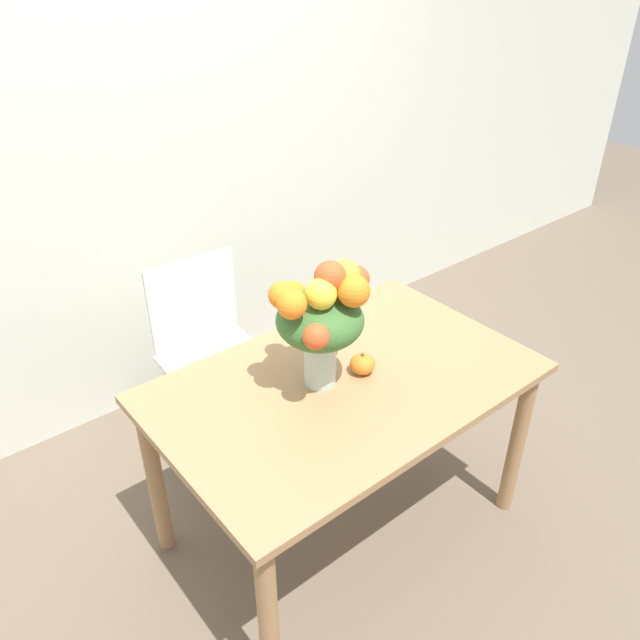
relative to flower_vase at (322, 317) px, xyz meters
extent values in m
plane|color=brown|center=(0.08, -0.03, -0.99)|extent=(12.00, 12.00, 0.00)
cube|color=silver|center=(0.08, 1.25, 0.36)|extent=(8.00, 0.06, 2.70)
cube|color=#9E754C|center=(0.08, -0.03, -0.28)|extent=(1.30, 0.83, 0.03)
cylinder|color=#9E754C|center=(-0.51, -0.38, -0.65)|extent=(0.06, 0.06, 0.70)
cylinder|color=#9E754C|center=(0.67, -0.38, -0.65)|extent=(0.06, 0.06, 0.70)
cylinder|color=#9E754C|center=(-0.51, 0.32, -0.65)|extent=(0.06, 0.06, 0.70)
cylinder|color=#9E754C|center=(0.67, 0.32, -0.65)|extent=(0.06, 0.06, 0.70)
cylinder|color=#B2CCBC|center=(0.00, 0.01, -0.17)|extent=(0.11, 0.11, 0.19)
cylinder|color=silver|center=(0.00, 0.01, -0.22)|extent=(0.09, 0.09, 0.08)
cylinder|color=#38662D|center=(0.02, 0.01, -0.13)|extent=(0.01, 0.01, 0.25)
cylinder|color=#38662D|center=(0.01, 0.03, -0.13)|extent=(0.01, 0.01, 0.25)
cylinder|color=#38662D|center=(-0.02, 0.02, -0.13)|extent=(0.01, 0.01, 0.25)
cylinder|color=#38662D|center=(-0.02, 0.00, -0.13)|extent=(0.01, 0.00, 0.25)
cylinder|color=#38662D|center=(0.01, -0.01, -0.13)|extent=(0.01, 0.00, 0.25)
ellipsoid|color=#38662D|center=(0.00, 0.01, -0.02)|extent=(0.28, 0.28, 0.17)
sphere|color=#D64C23|center=(-0.11, -0.11, 0.02)|extent=(0.08, 0.08, 0.08)
sphere|color=orange|center=(0.05, -0.08, 0.11)|extent=(0.10, 0.10, 0.10)
sphere|color=#D64C23|center=(0.13, -0.01, 0.09)|extent=(0.09, 0.09, 0.09)
sphere|color=orange|center=(-0.13, -0.02, 0.10)|extent=(0.09, 0.09, 0.09)
sphere|color=#AD9E33|center=(0.08, -0.02, 0.13)|extent=(0.10, 0.10, 0.10)
sphere|color=#D64C23|center=(0.02, -0.02, 0.14)|extent=(0.10, 0.10, 0.10)
sphere|color=orange|center=(-0.01, 0.14, 0.03)|extent=(0.08, 0.08, 0.08)
sphere|color=orange|center=(-0.12, 0.04, 0.10)|extent=(0.09, 0.09, 0.09)
sphere|color=orange|center=(0.07, -0.08, 0.10)|extent=(0.08, 0.08, 0.08)
sphere|color=yellow|center=(-0.03, -0.03, 0.11)|extent=(0.10, 0.10, 0.10)
ellipsoid|color=orange|center=(0.15, -0.04, -0.23)|extent=(0.09, 0.09, 0.07)
cylinder|color=brown|center=(0.15, -0.04, -0.19)|extent=(0.01, 0.01, 0.02)
cube|color=white|center=(-0.04, 0.64, -0.53)|extent=(0.44, 0.44, 0.02)
cylinder|color=white|center=(-0.22, 0.48, -0.77)|extent=(0.04, 0.04, 0.45)
cylinder|color=white|center=(0.12, 0.47, -0.77)|extent=(0.04, 0.04, 0.45)
cylinder|color=white|center=(-0.20, 0.82, -0.77)|extent=(0.04, 0.04, 0.45)
cylinder|color=white|center=(0.14, 0.80, -0.77)|extent=(0.04, 0.04, 0.45)
cube|color=white|center=(-0.03, 0.85, -0.32)|extent=(0.40, 0.04, 0.41)
camera|label=1|loc=(-1.07, -1.30, 1.03)|focal=35.00mm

